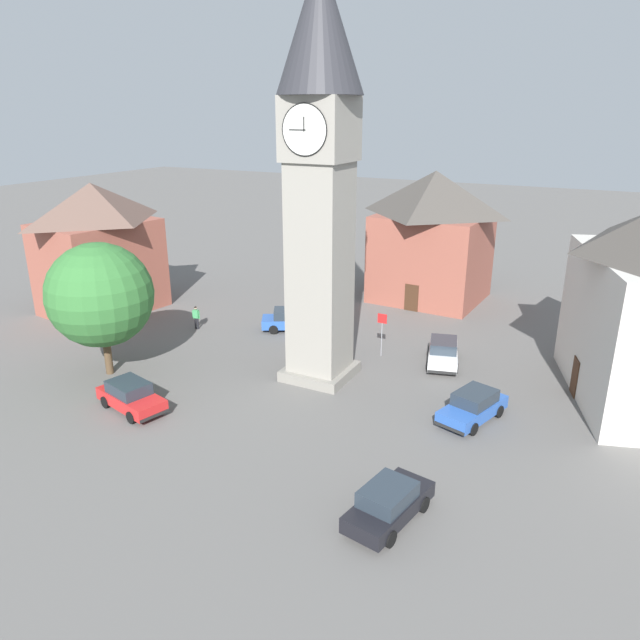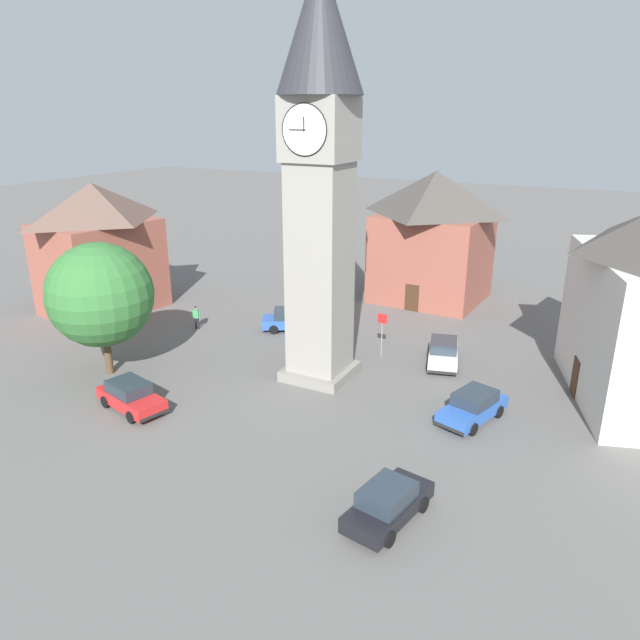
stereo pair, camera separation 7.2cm
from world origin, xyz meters
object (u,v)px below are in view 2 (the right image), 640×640
(car_blue_kerb, at_px, (388,503))
(road_sign, at_px, (382,328))
(clock_tower, at_px, (320,148))
(car_red_corner, at_px, (131,396))
(car_white_side, at_px, (473,406))
(tree, at_px, (100,295))
(building_corner_back, at_px, (433,235))
(car_silver_kerb, at_px, (291,320))
(building_terrace_right, at_px, (98,247))
(pedestrian, at_px, (196,315))
(car_black_far, at_px, (443,353))

(car_blue_kerb, distance_m, road_sign, 15.98)
(clock_tower, height_order, car_blue_kerb, clock_tower)
(car_red_corner, height_order, car_white_side, same)
(clock_tower, relative_size, car_white_side, 4.95)
(tree, xyz_separation_m, building_corner_back, (-12.20, -22.93, 0.42))
(car_silver_kerb, bearing_deg, tree, 62.60)
(building_terrace_right, bearing_deg, building_corner_back, -146.00)
(car_blue_kerb, bearing_deg, clock_tower, -51.23)
(pedestrian, distance_m, building_corner_back, 19.60)
(car_red_corner, height_order, car_black_far, same)
(road_sign, bearing_deg, tree, 36.54)
(car_blue_kerb, bearing_deg, pedestrian, -33.95)
(car_black_far, xyz_separation_m, building_terrace_right, (26.30, 1.88, 4.19))
(building_terrace_right, relative_size, road_sign, 3.47)
(building_corner_back, bearing_deg, pedestrian, 49.68)
(car_red_corner, xyz_separation_m, road_sign, (-8.85, -12.57, 1.14))
(tree, distance_m, road_sign, 16.75)
(pedestrian, height_order, tree, tree)
(road_sign, bearing_deg, clock_tower, 65.27)
(car_blue_kerb, relative_size, building_corner_back, 0.42)
(car_white_side, relative_size, building_corner_back, 0.43)
(car_blue_kerb, height_order, tree, tree)
(tree, relative_size, road_sign, 2.79)
(car_black_far, bearing_deg, road_sign, 8.02)
(clock_tower, xyz_separation_m, building_terrace_right, (20.43, -3.10, -7.91))
(car_silver_kerb, distance_m, pedestrian, 6.70)
(clock_tower, height_order, car_white_side, clock_tower)
(car_black_far, bearing_deg, clock_tower, 40.34)
(car_black_far, relative_size, pedestrian, 2.62)
(pedestrian, xyz_separation_m, road_sign, (-13.44, -1.48, 0.89))
(car_blue_kerb, height_order, car_white_side, same)
(car_red_corner, distance_m, building_terrace_right, 18.15)
(car_white_side, relative_size, building_terrace_right, 0.46)
(car_white_side, xyz_separation_m, building_corner_back, (8.18, -18.65, 4.49))
(clock_tower, height_order, pedestrian, clock_tower)
(car_blue_kerb, xyz_separation_m, car_red_corner, (15.03, -2.12, 0.00))
(car_silver_kerb, xyz_separation_m, car_white_side, (-14.54, 6.99, 0.00))
(car_black_far, bearing_deg, tree, 31.25)
(building_corner_back, xyz_separation_m, road_sign, (-1.05, 13.11, -3.35))
(car_silver_kerb, bearing_deg, car_black_far, 175.39)
(car_white_side, xyz_separation_m, road_sign, (7.13, -5.54, 1.14))
(car_silver_kerb, bearing_deg, car_red_corner, 84.16)
(building_terrace_right, distance_m, building_corner_back, 25.84)
(car_white_side, xyz_separation_m, car_black_far, (3.31, -6.08, 0.00))
(clock_tower, bearing_deg, car_white_side, 173.17)
(building_terrace_right, bearing_deg, tree, 137.43)
(clock_tower, distance_m, pedestrian, 16.71)
(pedestrian, relative_size, building_corner_back, 0.16)
(clock_tower, xyz_separation_m, building_corner_back, (-0.99, -17.55, -7.61))
(car_blue_kerb, relative_size, building_terrace_right, 0.45)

